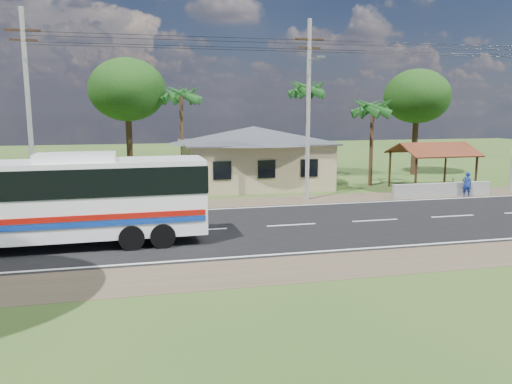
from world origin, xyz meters
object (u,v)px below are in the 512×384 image
at_px(coach_bus, 51,195).
at_px(small_car, 4,219).
at_px(waiting_shed, 433,151).
at_px(motorcycle, 445,185).
at_px(person, 467,184).

distance_m(coach_bus, small_car, 4.66).
bearing_deg(waiting_shed, motorcycle, -86.04).
bearing_deg(coach_bus, person, 14.35).
relative_size(coach_bus, person, 7.77).
distance_m(coach_bus, person, 25.31).
distance_m(coach_bus, motorcycle, 25.42).
bearing_deg(person, coach_bus, 36.69).
bearing_deg(small_car, motorcycle, -13.93).
distance_m(waiting_shed, small_car, 27.39).
height_order(waiting_shed, coach_bus, coach_bus).
bearing_deg(person, motorcycle, -54.27).
xyz_separation_m(waiting_shed, motorcycle, (0.11, -1.55, -2.22)).
relative_size(coach_bus, small_car, 3.56).
distance_m(waiting_shed, coach_bus, 25.83).
height_order(coach_bus, motorcycle, coach_bus).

